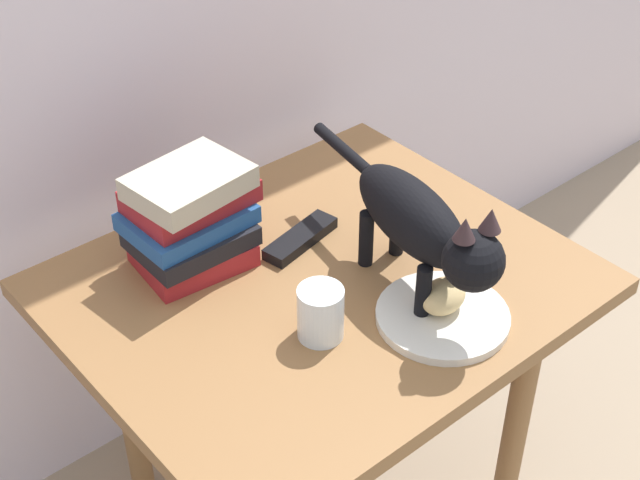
# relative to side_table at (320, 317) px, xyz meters

# --- Properties ---
(side_table) EXTENTS (0.79, 0.66, 0.60)m
(side_table) POSITION_rel_side_table_xyz_m (0.00, 0.00, 0.00)
(side_table) COLOR olive
(side_table) RESTS_ON ground
(plate) EXTENTS (0.20, 0.20, 0.01)m
(plate) POSITION_rel_side_table_xyz_m (0.08, -0.19, 0.09)
(plate) COLOR silver
(plate) RESTS_ON side_table
(bread_roll) EXTENTS (0.09, 0.07, 0.05)m
(bread_roll) POSITION_rel_side_table_xyz_m (0.09, -0.19, 0.12)
(bread_roll) COLOR #E0BC7A
(bread_roll) RESTS_ON plate
(cat) EXTENTS (0.14, 0.47, 0.23)m
(cat) POSITION_rel_side_table_xyz_m (0.10, -0.12, 0.21)
(cat) COLOR black
(cat) RESTS_ON side_table
(book_stack) EXTENTS (0.21, 0.16, 0.18)m
(book_stack) POSITION_rel_side_table_xyz_m (-0.13, 0.17, 0.17)
(book_stack) COLOR maroon
(book_stack) RESTS_ON side_table
(candle_jar) EXTENTS (0.07, 0.07, 0.08)m
(candle_jar) POSITION_rel_side_table_xyz_m (-0.08, -0.10, 0.12)
(candle_jar) COLOR silver
(candle_jar) RESTS_ON side_table
(tv_remote) EXTENTS (0.16, 0.07, 0.02)m
(tv_remote) POSITION_rel_side_table_xyz_m (0.04, 0.10, 0.09)
(tv_remote) COLOR black
(tv_remote) RESTS_ON side_table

